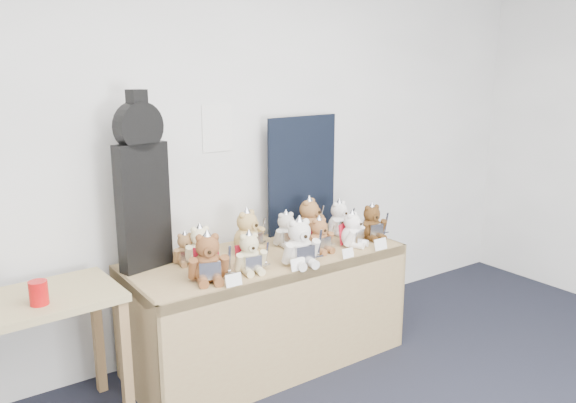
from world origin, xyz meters
TOP-DOWN VIEW (x-y plane):
  - room_shell at (0.19, 2.49)m, footprint 6.00×6.00m
  - display_table at (0.29, 2.01)m, footprint 1.72×0.73m
  - side_table at (-1.09, 2.11)m, footprint 0.92×0.55m
  - guitar_case at (-0.40, 2.28)m, footprint 0.32×0.16m
  - navy_board at (0.80, 2.41)m, footprint 0.60×0.08m
  - red_cup at (-1.03, 2.01)m, footprint 0.09×0.09m
  - teddy_front_far_left at (-0.20, 1.89)m, footprint 0.25×0.23m
  - teddy_front_left at (0.05, 1.88)m, footprint 0.21×0.19m
  - teddy_front_centre at (0.36, 1.82)m, footprint 0.26×0.22m
  - teddy_front_right at (0.60, 1.95)m, footprint 0.20×0.17m
  - teddy_front_far_right at (0.84, 1.92)m, footprint 0.21×0.20m
  - teddy_front_end at (1.06, 1.97)m, footprint 0.22×0.19m
  - teddy_back_left at (-0.12, 2.16)m, footprint 0.21×0.20m
  - teddy_back_centre_left at (0.22, 2.19)m, footprint 0.25×0.24m
  - teddy_back_centre_right at (0.49, 2.16)m, footprint 0.21×0.18m
  - teddy_back_right at (0.72, 2.21)m, footprint 0.26×0.25m
  - teddy_back_end at (0.93, 2.16)m, footprint 0.22×0.19m
  - teddy_back_far_left at (-0.19, 2.22)m, footprint 0.17×0.15m
  - entry_card_a at (-0.13, 1.74)m, footprint 0.09×0.02m
  - entry_card_b at (0.29, 1.74)m, footprint 0.10×0.02m
  - entry_card_c at (0.66, 1.75)m, footprint 0.08×0.02m
  - entry_card_d at (0.93, 1.75)m, footprint 0.10×0.02m

SIDE VIEW (x-z plane):
  - display_table at x=0.29m, z-range 0.20..0.92m
  - side_table at x=-1.09m, z-range 0.25..0.99m
  - entry_card_c at x=0.66m, z-range 0.72..0.78m
  - entry_card_a at x=-0.13m, z-range 0.72..0.79m
  - entry_card_b at x=0.29m, z-range 0.72..0.79m
  - entry_card_d at x=0.93m, z-range 0.72..0.79m
  - teddy_back_far_left at x=-0.19m, z-range 0.70..0.91m
  - red_cup at x=-1.03m, z-range 0.75..0.86m
  - teddy_front_right at x=0.60m, z-range 0.69..0.94m
  - teddy_front_far_right at x=0.84m, z-range 0.69..0.94m
  - teddy_back_centre_right at x=0.49m, z-range 0.69..0.94m
  - teddy_front_left at x=0.05m, z-range 0.69..0.95m
  - teddy_back_left at x=-0.12m, z-range 0.69..0.95m
  - teddy_front_end at x=1.06m, z-range 0.69..0.95m
  - teddy_back_end at x=0.93m, z-range 0.69..0.96m
  - teddy_front_far_left at x=-0.20m, z-range 0.69..0.99m
  - teddy_back_centre_left at x=0.22m, z-range 0.69..0.99m
  - teddy_back_right at x=0.72m, z-range 0.69..0.99m
  - teddy_front_centre at x=0.36m, z-range 0.69..1.00m
  - navy_board at x=0.80m, z-range 0.72..1.52m
  - guitar_case at x=-0.40m, z-range 0.71..1.72m
  - room_shell at x=0.19m, z-range -1.53..4.47m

